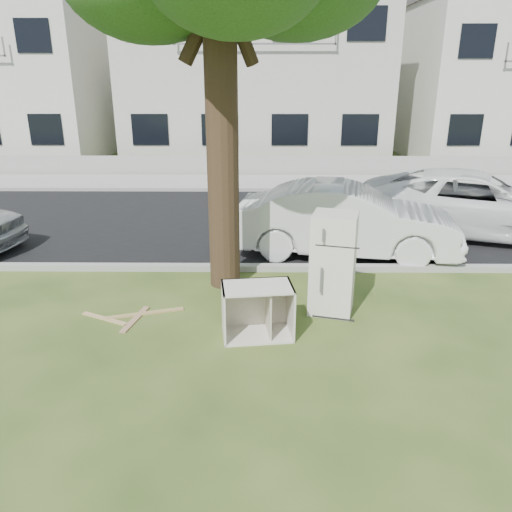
{
  "coord_description": "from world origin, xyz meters",
  "views": [
    {
      "loc": [
        0.24,
        -6.63,
        3.59
      ],
      "look_at": [
        0.17,
        0.6,
        0.97
      ],
      "focal_mm": 35.0,
      "sensor_mm": 36.0,
      "label": 1
    }
  ],
  "objects_px": {
    "fridge": "(333,264)",
    "cabinet": "(257,311)",
    "car_right": "(475,203)",
    "car_center": "(346,220)"
  },
  "relations": [
    {
      "from": "fridge",
      "to": "cabinet",
      "type": "height_order",
      "value": "fridge"
    },
    {
      "from": "cabinet",
      "to": "car_right",
      "type": "xyz_separation_m",
      "value": [
        5.12,
        5.07,
        0.36
      ]
    },
    {
      "from": "cabinet",
      "to": "car_center",
      "type": "relative_size",
      "value": 0.22
    },
    {
      "from": "fridge",
      "to": "car_center",
      "type": "distance_m",
      "value": 2.8
    },
    {
      "from": "cabinet",
      "to": "car_right",
      "type": "height_order",
      "value": "car_right"
    },
    {
      "from": "fridge",
      "to": "cabinet",
      "type": "xyz_separation_m",
      "value": [
        -1.18,
        -0.83,
        -0.42
      ]
    },
    {
      "from": "fridge",
      "to": "cabinet",
      "type": "relative_size",
      "value": 1.62
    },
    {
      "from": "fridge",
      "to": "car_center",
      "type": "bearing_deg",
      "value": 91.18
    },
    {
      "from": "car_center",
      "to": "car_right",
      "type": "xyz_separation_m",
      "value": [
        3.29,
        1.52,
        -0.0
      ]
    },
    {
      "from": "car_right",
      "to": "fridge",
      "type": "bearing_deg",
      "value": 154.65
    }
  ]
}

